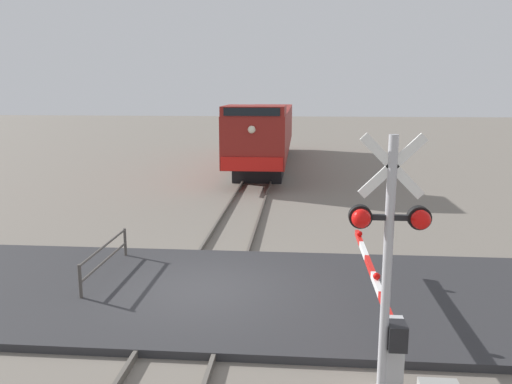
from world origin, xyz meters
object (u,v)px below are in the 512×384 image
locomotive (265,131)px  crossing_gate (384,321)px  crossing_signal (389,241)px  guard_railing (105,257)px

locomotive → crossing_gate: size_ratio=3.16×
crossing_signal → guard_railing: (-6.21, 4.84, -2.01)m
guard_railing → crossing_signal: bearing=-37.9°
locomotive → crossing_signal: bearing=-82.1°
locomotive → crossing_gate: 24.49m
crossing_signal → guard_railing: bearing=142.1°
crossing_signal → crossing_gate: 2.16m
crossing_signal → crossing_gate: size_ratio=0.70×
crossing_gate → guard_railing: crossing_gate is taller
locomotive → guard_railing: bearing=-97.5°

